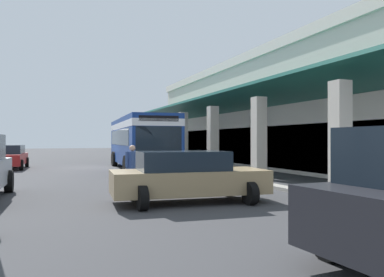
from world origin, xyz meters
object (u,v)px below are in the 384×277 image
transit_bus (140,139)px  parked_sedan_red (9,157)px  pedestrian (132,165)px  potted_palm (164,153)px  parked_sedan_tan (187,176)px

transit_bus → parked_sedan_red: (-3.02, -7.59, -1.10)m
transit_bus → pedestrian: bearing=-14.8°
parked_sedan_red → potted_palm: bearing=110.9°
transit_bus → potted_palm: (-7.35, 3.78, -1.15)m
parked_sedan_red → potted_palm: size_ratio=2.04×
pedestrian → potted_palm: size_ratio=0.73×
transit_bus → parked_sedan_tan: size_ratio=2.51×
parked_sedan_red → parked_sedan_tan: 16.87m
parked_sedan_tan → pedestrian: 3.12m
potted_palm → parked_sedan_red: bearing=-69.1°
parked_sedan_red → pedestrian: size_ratio=2.79×
parked_sedan_red → pedestrian: bearing=21.3°
transit_bus → pedestrian: transit_bus is taller
transit_bus → parked_sedan_tan: bearing=-7.2°
parked_sedan_red → parked_sedan_tan: same height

